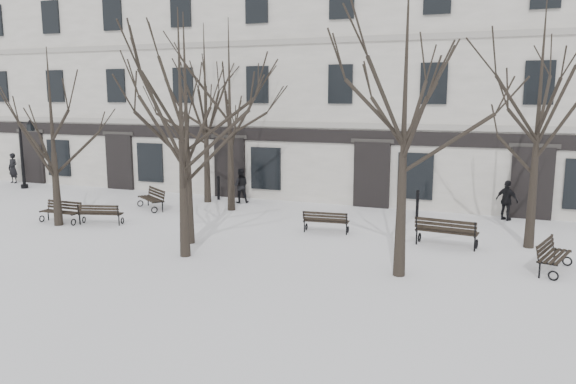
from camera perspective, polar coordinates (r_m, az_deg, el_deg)
The scene contains 21 objects.
ground at distance 19.18m, azimuth -7.35°, elevation -5.14°, with size 100.00×100.00×0.00m, color white.
building at distance 30.54m, azimuth 4.33°, elevation 10.90°, with size 40.40×10.20×11.40m.
tree_0 at distance 22.77m, azimuth -22.93°, elevation 7.14°, with size 4.67×4.67×6.67m.
tree_1 at distance 18.66m, azimuth -10.35°, elevation 8.96°, with size 5.26×5.26×7.51m.
tree_2 at distance 17.11m, azimuth -10.86°, elevation 8.71°, with size 5.20×5.20×7.43m.
tree_3 at distance 15.21m, azimuth 11.83°, elevation 10.14°, with size 5.67×5.67×8.10m.
tree_4 at distance 26.00m, azimuth -8.42°, elevation 10.00°, with size 5.66×5.66×8.09m.
tree_5 at distance 23.97m, azimuth -5.97°, elevation 10.06°, with size 5.65×5.65×8.07m.
tree_6 at distance 19.47m, azimuth 24.21°, elevation 8.91°, with size 5.49×5.49×7.85m.
bench_0 at distance 23.62m, azimuth -22.04°, elevation -1.81°, with size 1.69×0.64×0.84m.
bench_1 at distance 22.71m, azimuth -18.54°, elevation -2.07°, with size 1.72×1.01×0.83m.
bench_2 at distance 19.09m, azimuth 15.78°, elevation -3.83°, with size 2.04×0.92×0.99m.
bench_3 at distance 25.15m, azimuth -13.62°, elevation -0.59°, with size 1.84×1.56×0.92m.
bench_4 at distance 20.30m, azimuth 3.87°, elevation -2.94°, with size 1.68×0.76×0.82m.
bench_5 at distance 17.56m, azimuth 25.26°, elevation -5.79°, with size 1.11×1.86×0.89m.
lamp_post at distance 32.76m, azimuth -25.13°, elevation 3.98°, with size 1.15×0.42×3.66m.
bollard_a at distance 26.86m, azimuth -7.09°, elevation 0.52°, with size 0.15×0.15×1.16m.
bollard_b at distance 23.43m, azimuth 13.01°, elevation -1.06°, with size 0.14×0.14×1.13m.
pedestrian_a at distance 35.47m, azimuth -26.06°, elevation 0.83°, with size 0.62×0.41×1.70m, color black.
pedestrian_b at distance 26.10m, azimuth -4.85°, elevation -1.09°, with size 0.78×0.61×1.60m, color black.
pedestrian_c at distance 24.01m, azimuth 21.22°, elevation -2.69°, with size 0.94×0.39×1.61m, color black.
Camera 1 is at (8.95, -16.23, 4.92)m, focal length 35.00 mm.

